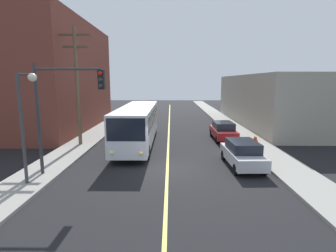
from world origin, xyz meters
name	(u,v)px	position (x,y,z in m)	size (l,w,h in m)	color
ground_plane	(167,169)	(0.00, 0.00, 0.00)	(120.00, 120.00, 0.00)	black
sidewalk_left	(95,135)	(-7.25, 10.00, 0.07)	(2.50, 90.00, 0.15)	gray
sidewalk_right	(243,135)	(7.25, 10.00, 0.07)	(2.50, 90.00, 0.15)	gray
lane_stripe_center	(169,127)	(0.00, 15.00, 0.01)	(0.16, 60.00, 0.01)	#D8CC4C
building_left_brick	(45,77)	(-13.49, 13.91, 5.70)	(10.00, 18.30, 11.41)	brown
building_right_warehouse	(287,100)	(14.50, 17.47, 2.99)	(12.00, 23.08, 5.98)	gray
city_bus	(138,123)	(-2.50, 6.19, 1.82)	(2.58, 12.16, 3.20)	silver
parked_car_silver	(243,153)	(4.62, 0.45, 0.84)	(1.96, 4.46, 1.62)	#B7B7BC
parked_car_red	(223,131)	(4.94, 8.20, 0.84)	(1.88, 4.43, 1.62)	maroon
utility_pole_near	(77,81)	(-7.21, 5.81, 5.24)	(2.40, 0.28, 9.20)	brown
traffic_signal_left_corner	(65,99)	(-5.41, -1.33, 4.30)	(3.75, 0.48, 6.00)	#2D2D33
street_lamp_left	(25,112)	(-6.83, -2.77, 3.74)	(0.98, 0.40, 5.50)	#38383D
fire_hydrant	(255,141)	(6.85, 5.08, 0.58)	(0.44, 0.26, 0.84)	red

